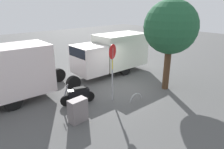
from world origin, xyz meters
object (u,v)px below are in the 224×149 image
(motorcycle, at_px, (78,94))
(utility_cabinet, at_px, (78,110))
(stop_sign, at_px, (112,64))
(bike_rack_hoop, at_px, (136,100))
(street_tree, at_px, (171,28))
(box_truck_near, at_px, (111,53))

(motorcycle, bearing_deg, utility_cabinet, 74.28)
(stop_sign, bearing_deg, utility_cabinet, 12.16)
(utility_cabinet, xyz_separation_m, bike_rack_hoop, (-3.42, 0.35, -0.53))
(street_tree, relative_size, bike_rack_hoop, 6.17)
(bike_rack_hoop, bearing_deg, utility_cabinet, -5.88)
(box_truck_near, relative_size, street_tree, 1.36)
(street_tree, bearing_deg, utility_cabinet, -4.12)
(box_truck_near, distance_m, utility_cabinet, 6.81)
(stop_sign, bearing_deg, street_tree, 164.39)
(street_tree, distance_m, bike_rack_hoop, 4.52)
(utility_cabinet, relative_size, bike_rack_hoop, 1.25)
(street_tree, distance_m, utility_cabinet, 6.82)
(street_tree, bearing_deg, bike_rack_hoop, -1.80)
(box_truck_near, xyz_separation_m, street_tree, (-0.58, 4.39, 2.10))
(motorcycle, bearing_deg, box_truck_near, -133.09)
(street_tree, xyz_separation_m, utility_cabinet, (6.03, -0.43, -3.16))
(motorcycle, xyz_separation_m, street_tree, (-5.09, 1.86, 3.17))
(motorcycle, bearing_deg, bike_rack_hoop, 162.07)
(street_tree, xyz_separation_m, bike_rack_hoop, (2.61, -0.08, -3.69))
(utility_cabinet, height_order, bike_rack_hoop, utility_cabinet)
(stop_sign, bearing_deg, box_truck_near, -130.57)
(utility_cabinet, distance_m, bike_rack_hoop, 3.48)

